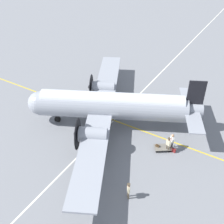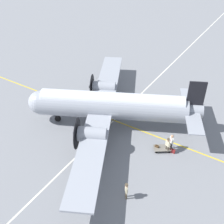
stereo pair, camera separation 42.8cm
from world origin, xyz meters
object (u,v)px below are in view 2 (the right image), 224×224
object	(u,v)px
crew_foreground	(126,189)
suitcase_near_door	(172,151)
baggage_cart	(162,148)
suitcase_upright_spare	(157,147)
airliner_main	(108,105)
ramp_agent	(168,144)
passenger_boarding	(172,141)

from	to	relation	value
crew_foreground	suitcase_near_door	size ratio (longest dim) A/B	3.28
suitcase_near_door	baggage_cart	xyz separation A→B (m)	(-1.00, -0.21, 0.05)
suitcase_upright_spare	crew_foreground	bearing A→B (deg)	-87.29
airliner_main	ramp_agent	distance (m)	7.44
suitcase_near_door	suitcase_upright_spare	bearing A→B (deg)	-164.82
airliner_main	ramp_agent	bearing A→B (deg)	148.99
airliner_main	baggage_cart	distance (m)	7.17
suitcase_near_door	baggage_cart	size ratio (longest dim) A/B	0.27
crew_foreground	suitcase_near_door	xyz separation A→B (m)	(1.19, 7.05, -0.83)
airliner_main	suitcase_near_door	xyz separation A→B (m)	(7.77, -0.41, -2.35)
airliner_main	baggage_cart	xyz separation A→B (m)	(6.77, -0.62, -2.30)
ramp_agent	suitcase_upright_spare	bearing A→B (deg)	28.15
airliner_main	suitcase_near_door	distance (m)	8.13
suitcase_near_door	suitcase_upright_spare	world-z (taller)	suitcase_upright_spare
crew_foreground	passenger_boarding	bearing A→B (deg)	134.14
suitcase_near_door	suitcase_upright_spare	xyz separation A→B (m)	(-1.51, -0.41, 0.04)
passenger_boarding	ramp_agent	world-z (taller)	passenger_boarding
suitcase_near_door	airliner_main	bearing A→B (deg)	176.96
ramp_agent	suitcase_upright_spare	distance (m)	1.30
passenger_boarding	ramp_agent	bearing A→B (deg)	112.74
airliner_main	suitcase_near_door	world-z (taller)	airliner_main
airliner_main	suitcase_upright_spare	bearing A→B (deg)	146.42
airliner_main	ramp_agent	xyz separation A→B (m)	(7.26, -0.62, -1.51)
passenger_boarding	suitcase_near_door	size ratio (longest dim) A/B	3.56
passenger_boarding	crew_foreground	bearing A→B (deg)	120.40
crew_foreground	suitcase_near_door	bearing A→B (deg)	130.89
baggage_cart	suitcase_near_door	bearing A→B (deg)	156.90
crew_foreground	baggage_cart	size ratio (longest dim) A/B	0.87
passenger_boarding	ramp_agent	xyz separation A→B (m)	(-0.14, -0.58, -0.05)
ramp_agent	crew_foreground	bearing A→B (deg)	101.15
crew_foreground	suitcase_upright_spare	distance (m)	6.69
passenger_boarding	ramp_agent	size ratio (longest dim) A/B	1.07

